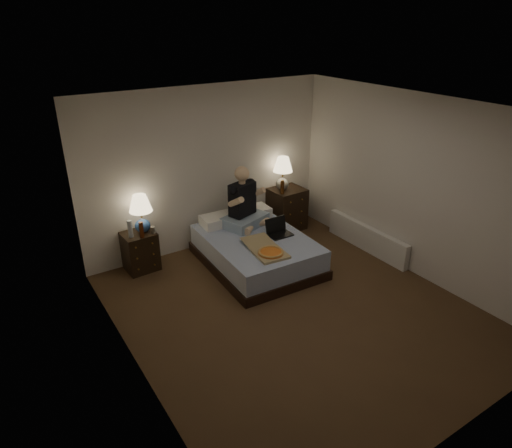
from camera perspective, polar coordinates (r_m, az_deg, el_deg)
floor at (r=5.87m, az=4.87°, el=-10.69°), size 4.00×4.50×0.00m
ceiling at (r=4.87m, az=5.96°, el=14.00°), size 4.00×4.50×0.00m
wall_back at (r=7.02m, az=-6.06°, el=6.87°), size 4.00×0.00×2.50m
wall_front at (r=3.98m, az=26.04°, el=-10.89°), size 4.00×0.00×2.50m
wall_left at (r=4.42m, az=-15.65°, el=-5.40°), size 0.00×4.50×2.50m
wall_right at (r=6.60m, az=19.24°, el=4.38°), size 0.00×4.50×2.50m
bed at (r=6.72m, az=0.06°, el=-3.38°), size 1.42×1.84×0.44m
nightstand_left at (r=6.79m, az=-14.26°, el=-3.31°), size 0.46×0.42×0.58m
nightstand_right at (r=7.82m, az=3.85°, el=1.92°), size 0.57×0.52×0.72m
lamp_left at (r=6.57m, az=-14.15°, el=1.26°), size 0.41×0.41×0.56m
lamp_right at (r=7.58m, az=3.36°, el=6.32°), size 0.36×0.36×0.56m
water_bottle at (r=6.52m, az=-15.46°, el=-0.58°), size 0.07×0.07×0.25m
soda_can at (r=6.60m, az=-12.74°, el=-0.70°), size 0.07×0.07×0.10m
beer_bottle_left at (r=6.48m, az=-14.12°, el=-0.71°), size 0.06×0.06×0.23m
beer_bottle_right at (r=7.45m, az=3.30°, el=4.64°), size 0.06×0.06×0.23m
person at (r=6.82m, az=-1.42°, el=3.39°), size 0.79×0.70×0.93m
laptop at (r=6.64m, az=3.05°, el=-0.49°), size 0.34×0.28×0.24m
pizza_box at (r=6.13m, az=1.86°, el=-3.62°), size 0.48×0.80×0.08m
radiator at (r=7.35m, az=13.65°, el=-1.72°), size 0.10×1.60×0.40m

